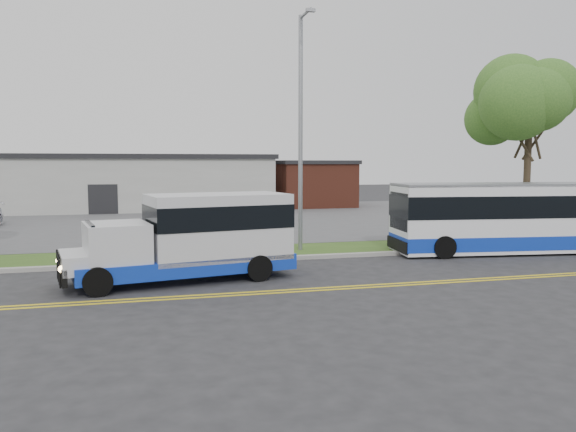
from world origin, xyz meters
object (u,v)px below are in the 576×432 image
object	(u,v)px
streetlight_near	(301,125)
pedestrian	(151,231)
parked_car_a	(186,217)
transit_bus	(518,217)
shuttle_bus	(197,234)
tree_east	(530,108)

from	to	relation	value
streetlight_near	pedestrian	size ratio (longest dim) A/B	5.69
streetlight_near	parked_car_a	xyz separation A→B (m)	(-3.98, 9.09, -4.49)
pedestrian	transit_bus	bearing A→B (deg)	170.02
shuttle_bus	pedestrian	xyz separation A→B (m)	(-1.32, 5.55, -0.51)
transit_bus	streetlight_near	bearing A→B (deg)	172.45
shuttle_bus	tree_east	bearing A→B (deg)	6.20
streetlight_near	pedestrian	xyz separation A→B (m)	(-6.00, 1.15, -4.30)
tree_east	shuttle_bus	size ratio (longest dim) A/B	1.13
tree_east	shuttle_bus	distance (m)	17.04
streetlight_near	parked_car_a	size ratio (longest dim) A/B	2.45
tree_east	parked_car_a	bearing A→B (deg)	149.51
tree_east	transit_bus	bearing A→B (deg)	-132.58
pedestrian	parked_car_a	size ratio (longest dim) A/B	0.43
streetlight_near	transit_bus	xyz separation A→B (m)	(8.70, -2.23, -3.78)
pedestrian	parked_car_a	xyz separation A→B (m)	(2.02, 7.95, -0.20)
shuttle_bus	transit_bus	distance (m)	13.55
shuttle_bus	pedestrian	distance (m)	5.73
streetlight_near	pedestrian	world-z (taller)	streetlight_near
parked_car_a	pedestrian	bearing A→B (deg)	-106.21
parked_car_a	streetlight_near	bearing A→B (deg)	-68.29
tree_east	streetlight_near	bearing A→B (deg)	-178.58
transit_bus	parked_car_a	distance (m)	17.02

